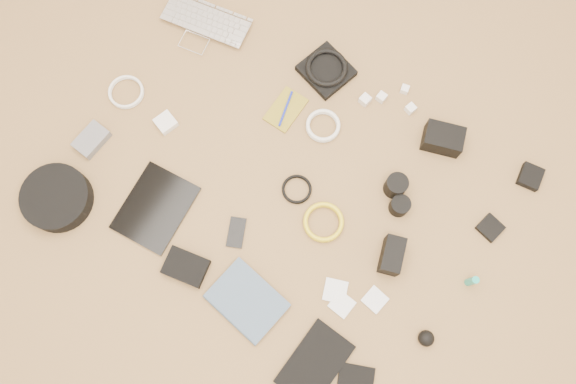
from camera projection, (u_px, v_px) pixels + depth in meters
The scene contains 32 objects.
laptop at pixel (201, 31), 1.96m from camera, with size 0.31×0.21×0.02m, color silver.
headphone_pouch at pixel (326, 71), 1.92m from camera, with size 0.16×0.15×0.03m, color black.
headphones at pixel (327, 68), 1.90m from camera, with size 0.14×0.14×0.02m, color black.
charger_a at pixel (381, 97), 1.90m from camera, with size 0.03×0.03×0.03m, color white.
charger_b at pixel (405, 89), 1.91m from camera, with size 0.03×0.03×0.02m, color white.
charger_c at pixel (410, 109), 1.89m from camera, with size 0.03×0.03×0.03m, color white.
charger_d at pixel (365, 100), 1.89m from camera, with size 0.03×0.03×0.03m, color white.
dslr_camera at pixel (443, 139), 1.84m from camera, with size 0.13×0.09×0.07m, color black.
lens_pouch at pixel (530, 177), 1.83m from camera, with size 0.07×0.08×0.03m, color black.
notebook_olive at pixel (286, 110), 1.90m from camera, with size 0.09×0.14×0.01m, color olive.
pen_blue at pixel (286, 109), 1.89m from camera, with size 0.01×0.01×0.13m, color #1623B3.
cable_white_a at pixel (323, 126), 1.88m from camera, with size 0.12×0.12×0.01m, color white.
lens_a at pixel (396, 186), 1.79m from camera, with size 0.07×0.07×0.08m, color black.
lens_b at pixel (400, 206), 1.79m from camera, with size 0.06×0.06×0.06m, color black.
card_reader at pixel (490, 228), 1.79m from camera, with size 0.07×0.07×0.02m, color black.
power_brick at pixel (166, 123), 1.87m from camera, with size 0.06×0.06×0.03m, color white.
cable_white_b at pixel (127, 93), 1.91m from camera, with size 0.12×0.12×0.01m, color white.
cable_black at pixel (297, 190), 1.82m from camera, with size 0.10×0.10×0.01m, color black.
cable_yellow at pixel (323, 223), 1.79m from camera, with size 0.13×0.13×0.01m, color yellow.
flash at pixel (392, 256), 1.73m from camera, with size 0.06×0.11×0.08m, color black.
lens_cleaner at pixel (472, 281), 1.72m from camera, with size 0.02×0.02×0.08m, color teal.
battery_charger at pixel (92, 140), 1.86m from camera, with size 0.07×0.11×0.03m, color slate.
tablet at pixel (156, 208), 1.81m from camera, with size 0.20×0.25×0.01m, color black.
phone at pixel (236, 232), 1.79m from camera, with size 0.05×0.10×0.01m, color black.
filter_case_left at pixel (335, 291), 1.74m from camera, with size 0.07×0.07×0.01m, color silver.
filter_case_mid at pixel (342, 304), 1.73m from camera, with size 0.06×0.06×0.01m, color silver.
filter_case_right at pixel (375, 300), 1.74m from camera, with size 0.06×0.06×0.01m, color silver.
air_blower at pixel (426, 338), 1.69m from camera, with size 0.05×0.05×0.05m, color black.
headphone_case at pixel (57, 198), 1.79m from camera, with size 0.22×0.22×0.06m, color black.
drive_case at pixel (186, 267), 1.75m from camera, with size 0.13×0.09×0.03m, color black.
paperback at pixel (229, 321), 1.71m from camera, with size 0.16×0.22×0.02m, color #425770.
notebook_black_a at pixel (315, 364), 1.68m from camera, with size 0.14×0.23×0.02m, color black.
Camera 1 is at (0.27, -0.38, 1.77)m, focal length 35.00 mm.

